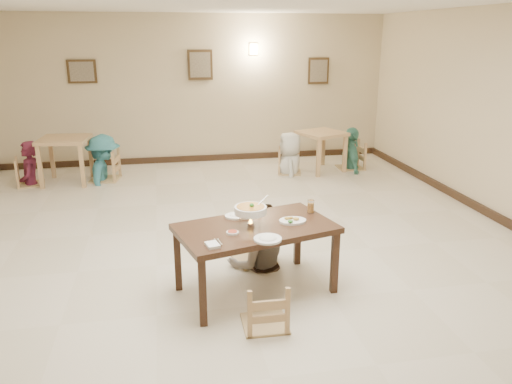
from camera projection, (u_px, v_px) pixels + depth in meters
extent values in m
plane|color=beige|center=(231.00, 259.00, 6.02)|extent=(10.00, 10.00, 0.00)
plane|color=beige|center=(196.00, 90.00, 10.24)|extent=(10.00, 0.00, 10.00)
cube|color=#322014|center=(199.00, 158.00, 10.65)|extent=(8.00, 0.06, 0.12)
cube|color=#3D2B18|center=(82.00, 71.00, 9.69)|extent=(0.55, 0.03, 0.45)
cube|color=gray|center=(82.00, 72.00, 9.67)|extent=(0.45, 0.01, 0.37)
cube|color=#3D2B18|center=(200.00, 65.00, 10.07)|extent=(0.50, 0.03, 0.60)
cube|color=gray|center=(200.00, 65.00, 10.05)|extent=(0.41, 0.01, 0.49)
cube|color=#3D2B18|center=(318.00, 71.00, 10.56)|extent=(0.45, 0.03, 0.55)
cube|color=gray|center=(319.00, 71.00, 10.55)|extent=(0.37, 0.01, 0.45)
cube|color=#FFD88C|center=(254.00, 49.00, 10.18)|extent=(0.16, 0.05, 0.22)
cube|color=#3D2315|center=(256.00, 229.00, 5.08)|extent=(1.74, 1.26, 0.06)
cube|color=#3D2315|center=(203.00, 293.00, 4.56)|extent=(0.07, 0.07, 0.68)
cube|color=#3D2315|center=(335.00, 263.00, 5.16)|extent=(0.07, 0.07, 0.68)
cube|color=#3D2315|center=(178.00, 260.00, 5.21)|extent=(0.07, 0.07, 0.68)
cube|color=#3D2315|center=(297.00, 237.00, 5.81)|extent=(0.07, 0.07, 0.68)
cube|color=tan|center=(254.00, 227.00, 5.87)|extent=(0.43, 0.43, 0.05)
cube|color=tan|center=(265.00, 286.00, 4.54)|extent=(0.41, 0.41, 0.04)
imported|color=gray|center=(259.00, 203.00, 5.66)|extent=(0.76, 0.61, 1.52)
torus|color=silver|center=(251.00, 214.00, 5.02)|extent=(0.25, 0.25, 0.01)
cylinder|color=silver|center=(251.00, 224.00, 5.05)|extent=(0.07, 0.07, 0.04)
cone|color=#FFA526|center=(251.00, 220.00, 5.04)|extent=(0.04, 0.04, 0.06)
cylinder|color=white|center=(251.00, 210.00, 5.00)|extent=(0.33, 0.33, 0.07)
cylinder|color=#A86821|center=(251.00, 207.00, 4.99)|extent=(0.28, 0.28, 0.02)
sphere|color=#2D7223|center=(252.00, 205.00, 4.98)|extent=(0.05, 0.05, 0.05)
cylinder|color=silver|center=(262.00, 201.00, 5.07)|extent=(0.15, 0.09, 0.10)
cylinder|color=silver|center=(259.00, 217.00, 5.11)|extent=(0.01, 0.01, 0.15)
cylinder|color=silver|center=(240.00, 219.00, 5.07)|extent=(0.01, 0.01, 0.15)
cylinder|color=silver|center=(253.00, 224.00, 4.93)|extent=(0.01, 0.01, 0.15)
cylinder|color=white|center=(238.00, 216.00, 5.31)|extent=(0.29, 0.29, 0.02)
ellipsoid|color=white|center=(238.00, 215.00, 5.31)|extent=(0.19, 0.16, 0.07)
cylinder|color=white|center=(268.00, 239.00, 4.71)|extent=(0.27, 0.27, 0.02)
ellipsoid|color=white|center=(268.00, 238.00, 4.71)|extent=(0.18, 0.15, 0.06)
cylinder|color=white|center=(293.00, 221.00, 5.16)|extent=(0.28, 0.28, 0.02)
sphere|color=#2D7223|center=(290.00, 221.00, 5.08)|extent=(0.05, 0.05, 0.05)
cylinder|color=white|center=(233.00, 233.00, 4.86)|extent=(0.12, 0.12, 0.02)
cylinder|color=#9E2613|center=(232.00, 232.00, 4.86)|extent=(0.09, 0.09, 0.01)
cube|color=white|center=(212.00, 245.00, 4.57)|extent=(0.14, 0.17, 0.03)
cube|color=silver|center=(217.00, 242.00, 4.65)|extent=(0.04, 0.16, 0.01)
cube|color=silver|center=(220.00, 242.00, 4.66)|extent=(0.04, 0.16, 0.01)
cylinder|color=white|center=(311.00, 206.00, 5.42)|extent=(0.07, 0.07, 0.14)
cylinder|color=orange|center=(311.00, 208.00, 5.43)|extent=(0.06, 0.06, 0.11)
cube|color=tan|center=(64.00, 139.00, 8.89)|extent=(0.90, 0.90, 0.06)
cube|color=tan|center=(40.00, 168.00, 8.64)|extent=(0.07, 0.07, 0.77)
cube|color=tan|center=(82.00, 167.00, 8.71)|extent=(0.07, 0.07, 0.77)
cube|color=tan|center=(52.00, 158.00, 9.32)|extent=(0.07, 0.07, 0.77)
cube|color=tan|center=(91.00, 157.00, 9.38)|extent=(0.07, 0.07, 0.77)
cube|color=tan|center=(322.00, 133.00, 9.70)|extent=(1.01, 1.01, 0.06)
cube|color=tan|center=(318.00, 158.00, 9.38)|extent=(0.07, 0.07, 0.72)
cube|color=tan|center=(345.00, 154.00, 9.72)|extent=(0.07, 0.07, 0.72)
cube|color=tan|center=(297.00, 152.00, 9.91)|extent=(0.07, 0.07, 0.72)
cube|color=tan|center=(323.00, 148.00, 10.25)|extent=(0.07, 0.07, 0.72)
cube|color=tan|center=(28.00, 161.00, 8.86)|extent=(0.44, 0.44, 0.05)
cube|color=tan|center=(103.00, 154.00, 9.15)|extent=(0.50, 0.50, 0.05)
cube|color=tan|center=(290.00, 152.00, 9.62)|extent=(0.44, 0.44, 0.05)
cube|color=tan|center=(351.00, 145.00, 9.94)|extent=(0.49, 0.49, 0.05)
imported|color=#561A30|center=(25.00, 141.00, 8.75)|extent=(0.45, 0.62, 1.59)
imported|color=teal|center=(101.00, 135.00, 9.04)|extent=(0.70, 1.14, 1.70)
imported|color=silver|center=(290.00, 132.00, 9.50)|extent=(0.62, 0.85, 1.61)
imported|color=teal|center=(353.00, 127.00, 9.83)|extent=(0.50, 1.02, 1.67)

